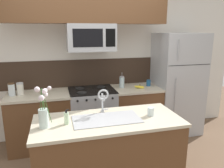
% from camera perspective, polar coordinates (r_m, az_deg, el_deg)
% --- Properties ---
extents(rear_partition, '(5.20, 0.10, 2.60)m').
position_cam_1_polar(rear_partition, '(4.01, -2.04, 5.41)').
color(rear_partition, silver).
rests_on(rear_partition, ground).
extents(splash_band, '(3.48, 0.01, 0.48)m').
position_cam_1_polar(splash_band, '(3.92, -6.13, 2.94)').
color(splash_band, '#332319').
rests_on(splash_band, rear_partition).
extents(back_counter_left, '(0.99, 0.65, 0.91)m').
position_cam_1_polar(back_counter_left, '(3.78, -18.21, -9.11)').
color(back_counter_left, brown).
rests_on(back_counter_left, ground).
extents(back_counter_right, '(0.84, 0.65, 0.91)m').
position_cam_1_polar(back_counter_right, '(4.00, 6.10, -7.17)').
color(back_counter_right, brown).
rests_on(back_counter_right, ground).
extents(stove_range, '(0.76, 0.64, 0.93)m').
position_cam_1_polar(stove_range, '(3.81, -5.13, -8.18)').
color(stove_range, '#A8AAAF').
rests_on(stove_range, ground).
extents(microwave, '(0.74, 0.40, 0.42)m').
position_cam_1_polar(microwave, '(3.51, -5.54, 11.99)').
color(microwave, '#A8AAAF').
extents(upper_cabinet_band, '(2.53, 0.34, 0.60)m').
position_cam_1_polar(upper_cabinet_band, '(3.50, -6.94, 20.31)').
color(upper_cabinet_band, brown).
extents(refrigerator, '(0.82, 0.74, 1.84)m').
position_cam_1_polar(refrigerator, '(4.23, 16.53, 0.08)').
color(refrigerator, '#A8AAAF').
rests_on(refrigerator, ground).
extents(storage_jar_tall, '(0.10, 0.10, 0.20)m').
position_cam_1_polar(storage_jar_tall, '(3.67, -24.74, -1.27)').
color(storage_jar_tall, silver).
rests_on(storage_jar_tall, back_counter_left).
extents(storage_jar_medium, '(0.10, 0.10, 0.19)m').
position_cam_1_polar(storage_jar_medium, '(3.68, -22.86, -1.15)').
color(storage_jar_medium, silver).
rests_on(storage_jar_medium, back_counter_left).
extents(banana_bunch, '(0.19, 0.12, 0.08)m').
position_cam_1_polar(banana_bunch, '(3.82, 7.26, -0.74)').
color(banana_bunch, yellow).
rests_on(banana_bunch, back_counter_right).
extents(french_press, '(0.09, 0.09, 0.27)m').
position_cam_1_polar(french_press, '(3.82, 2.58, 0.54)').
color(french_press, silver).
rests_on(french_press, back_counter_right).
extents(coffee_tin, '(0.08, 0.08, 0.11)m').
position_cam_1_polar(coffee_tin, '(3.99, 9.51, 0.30)').
color(coffee_tin, '#1E5184').
rests_on(coffee_tin, back_counter_right).
extents(island_counter, '(1.66, 0.73, 0.91)m').
position_cam_1_polar(island_counter, '(2.71, -0.95, -18.03)').
color(island_counter, brown).
rests_on(island_counter, ground).
extents(kitchen_sink, '(0.76, 0.39, 0.16)m').
position_cam_1_polar(kitchen_sink, '(2.53, -1.38, -10.65)').
color(kitchen_sink, '#ADAFB5').
rests_on(kitchen_sink, island_counter).
extents(sink_faucet, '(0.14, 0.14, 0.31)m').
position_cam_1_polar(sink_faucet, '(2.61, -2.36, -3.61)').
color(sink_faucet, '#B7BABF').
rests_on(sink_faucet, island_counter).
extents(dish_soap_bottle, '(0.06, 0.05, 0.16)m').
position_cam_1_polar(dish_soap_bottle, '(2.41, -11.80, -8.70)').
color(dish_soap_bottle, beige).
rests_on(dish_soap_bottle, island_counter).
extents(drinking_glass, '(0.08, 0.08, 0.10)m').
position_cam_1_polar(drinking_glass, '(2.63, 10.11, -7.08)').
color(drinking_glass, silver).
rests_on(drinking_glass, island_counter).
extents(flower_vase, '(0.17, 0.17, 0.45)m').
position_cam_1_polar(flower_vase, '(2.35, -17.45, -7.16)').
color(flower_vase, silver).
rests_on(flower_vase, island_counter).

